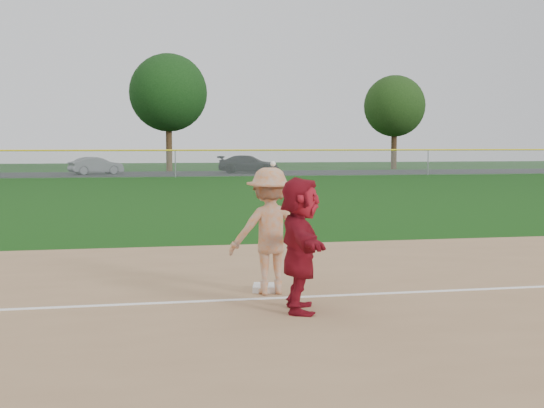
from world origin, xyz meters
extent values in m
plane|color=#103C0B|center=(0.00, 0.00, 0.00)|extent=(160.00, 160.00, 0.00)
cube|color=white|center=(0.00, -0.80, 0.03)|extent=(60.00, 0.10, 0.01)
cube|color=black|center=(0.00, 46.00, 0.01)|extent=(120.00, 10.00, 0.01)
cube|color=white|center=(-0.42, -0.22, 0.07)|extent=(0.52, 0.52, 0.10)
imported|color=maroon|center=(-0.19, -1.66, 0.99)|extent=(0.85, 1.87, 1.94)
imported|color=slate|center=(-6.11, 46.08, 0.71)|extent=(4.50, 3.08, 1.40)
imported|color=black|center=(6.46, 46.07, 0.76)|extent=(5.54, 3.49, 1.50)
imported|color=#A1A1A3|center=(-0.40, -0.41, 1.04)|extent=(1.38, 0.87, 2.03)
sphere|color=white|center=(-0.33, -0.34, 2.11)|extent=(0.09, 0.09, 0.09)
plane|color=#999EA0|center=(0.00, 40.00, 1.00)|extent=(110.00, 0.00, 110.00)
cylinder|color=yellow|center=(0.00, 40.00, 2.00)|extent=(110.00, 0.12, 0.12)
cylinder|color=gray|center=(0.00, 40.00, 1.00)|extent=(0.08, 0.08, 2.00)
cylinder|color=gray|center=(20.00, 40.00, 1.00)|extent=(0.08, 0.08, 2.00)
cylinder|color=#3E2916|center=(0.00, 51.50, 2.05)|extent=(0.56, 0.56, 4.10)
sphere|color=black|center=(0.00, 51.50, 7.08)|extent=(7.00, 7.00, 7.00)
cylinder|color=#372314|center=(22.00, 52.80, 1.82)|extent=(0.56, 0.56, 3.64)
sphere|color=#17330F|center=(22.00, 52.80, 6.19)|extent=(6.00, 6.00, 6.00)
camera|label=1|loc=(-2.39, -11.09, 2.42)|focal=45.00mm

